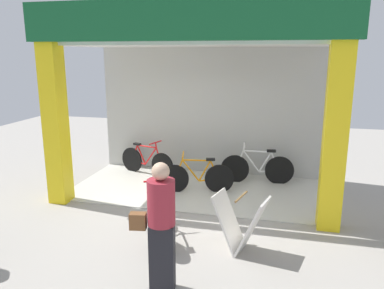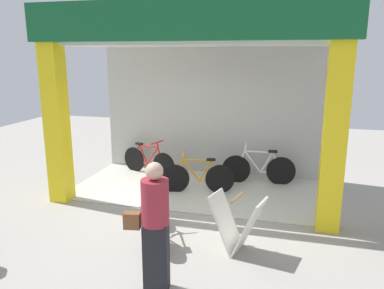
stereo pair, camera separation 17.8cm
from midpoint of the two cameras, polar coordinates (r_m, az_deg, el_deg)
ground_plane at (r=7.19m, az=-0.65°, el=-10.13°), size 18.80×18.80×0.00m
shop_facade at (r=7.99m, az=2.05°, el=7.24°), size 5.60×2.91×3.73m
bicycle_inside_0 at (r=9.28m, az=-5.96°, el=-2.46°), size 1.48×0.59×0.86m
bicycle_inside_1 at (r=8.05m, az=1.47°, el=-4.89°), size 1.52×0.48×0.86m
bicycle_inside_2 at (r=8.72m, az=10.46°, el=-3.55°), size 1.63×0.45×0.90m
bicycle_parked_0 at (r=6.22m, az=-4.32°, el=-10.61°), size 0.74×1.42×0.86m
sandwich_board_sign at (r=5.77m, az=7.61°, el=-11.69°), size 0.85×0.63×0.88m
pedestrian_2 at (r=4.71m, az=-4.45°, el=-12.05°), size 0.58×0.38×1.65m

